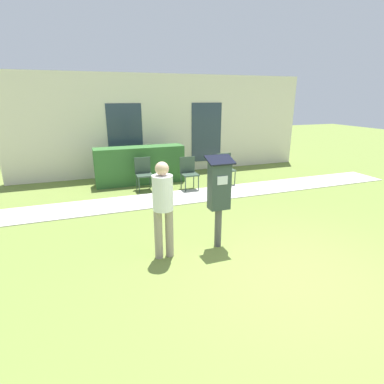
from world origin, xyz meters
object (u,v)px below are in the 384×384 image
object	(u,v)px
outdoor_chair_middle	(189,171)
person_standing	(163,203)
parking_meter	(219,190)
outdoor_chair_left	(143,171)
outdoor_chair_right	(225,166)

from	to	relation	value
outdoor_chair_middle	person_standing	bearing A→B (deg)	-99.85
parking_meter	outdoor_chair_left	xyz separation A→B (m)	(-0.55, 3.75, -0.49)
outdoor_chair_middle	parking_meter	bearing A→B (deg)	-85.45
outdoor_chair_left	outdoor_chair_right	distance (m)	2.41
outdoor_chair_left	outdoor_chair_middle	world-z (taller)	same
person_standing	outdoor_chair_left	bearing A→B (deg)	121.54
person_standing	outdoor_chair_left	size ratio (longest dim) A/B	1.76
parking_meter	person_standing	size ratio (longest dim) A/B	1.01
outdoor_chair_left	outdoor_chair_middle	distance (m)	1.25
person_standing	outdoor_chair_left	distance (m)	3.84
parking_meter	outdoor_chair_right	xyz separation A→B (m)	(1.85, 3.54, -0.49)
person_standing	outdoor_chair_right	xyz separation A→B (m)	(2.82, 3.58, -0.40)
person_standing	outdoor_chair_right	distance (m)	4.57
parking_meter	outdoor_chair_middle	distance (m)	3.49
parking_meter	outdoor_chair_middle	bearing A→B (deg)	79.22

